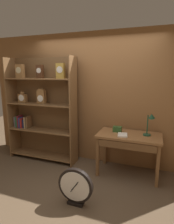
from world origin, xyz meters
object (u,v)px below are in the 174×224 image
Objects in this scene: desk_lamp at (150,122)px; round_clock_large at (75,186)px; open_repair_manual at (122,135)px; workbench at (129,140)px; bookshelf at (41,109)px; toolbox_small at (117,129)px.

desk_lamp is 0.76× the size of round_clock_large.
open_repair_manual is 1.19m from round_clock_large.
desk_lamp reaches higher than workbench.
toolbox_small is (1.62, 0.01, -0.27)m from bookshelf.
desk_lamp is 0.51m from open_repair_manual.
toolbox_small is (-0.56, 0.06, -0.20)m from desk_lamp.
workbench is at bearing -172.32° from desk_lamp.
desk_lamp is at bearing -1.16° from bookshelf.
toolbox_small is 0.23m from open_repair_manual.
desk_lamp is 0.60m from toolbox_small.
round_clock_large is (-0.46, -0.98, -0.49)m from open_repair_manual.
toolbox_small reaches higher than round_clock_large.
toolbox_small is at bearing 174.26° from desk_lamp.
toolbox_small is at bearing 115.45° from open_repair_manual.
bookshelf is 5.14× the size of desk_lamp.
open_repair_manual is at bearing -140.27° from workbench.
round_clock_large is at bearing -117.94° from workbench.
open_repair_manual is (-0.43, -0.13, -0.23)m from desk_lamp.
desk_lamp is (0.33, 0.04, 0.35)m from workbench.
desk_lamp is at bearing 7.68° from workbench.
desk_lamp is (2.18, -0.04, -0.07)m from bookshelf.
toolbox_small is 0.28× the size of round_clock_large.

